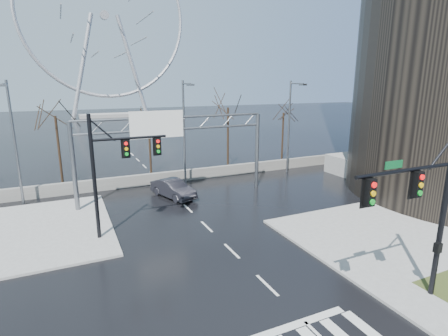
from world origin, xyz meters
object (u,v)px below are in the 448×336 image
ferris_wheel (105,22)px  car (173,189)px  signal_mast_far (112,164)px  signal_mast_near (426,202)px  sign_gantry (170,139)px

ferris_wheel → car: ferris_wheel is taller
signal_mast_far → signal_mast_near: bearing=-49.7°
signal_mast_far → ferris_wheel: (10.87, 86.04, 21.30)m
signal_mast_near → ferris_wheel: 101.29m
sign_gantry → car: 4.40m
signal_mast_near → ferris_wheel: size_ratio=0.16×
signal_mast_near → ferris_wheel: bearing=90.1°
signal_mast_near → sign_gantry: signal_mast_near is taller
signal_mast_far → sign_gantry: bearing=47.5°
signal_mast_far → ferris_wheel: ferris_wheel is taller
signal_mast_far → car: size_ratio=1.67×
signal_mast_far → ferris_wheel: 89.30m
sign_gantry → signal_mast_far: bearing=-132.5°
car → signal_mast_far: bearing=-151.5°
signal_mast_near → ferris_wheel: (-0.14, 99.04, 21.26)m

